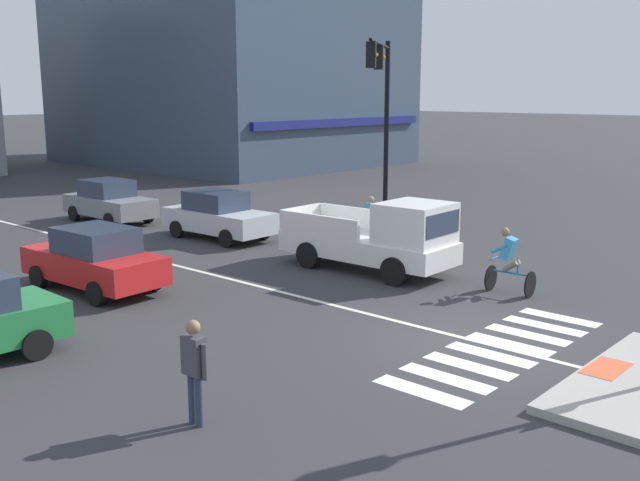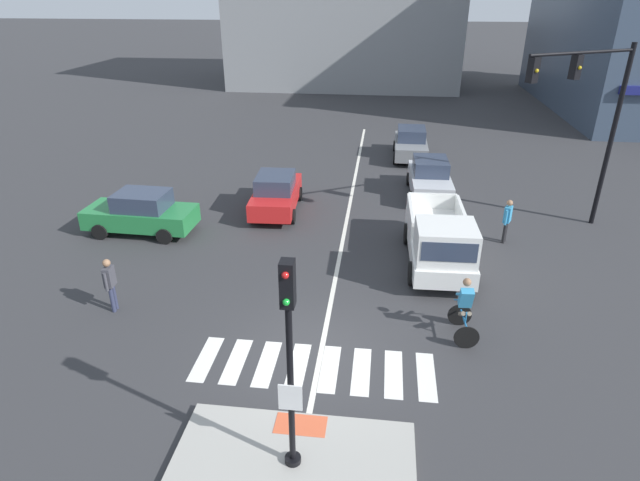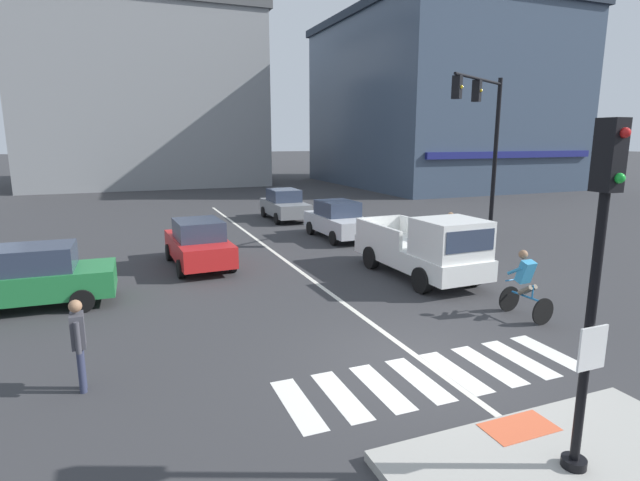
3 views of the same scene
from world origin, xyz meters
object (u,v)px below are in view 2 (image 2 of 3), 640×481
(traffic_light_mast, at_px, (591,107))
(pedestrian_at_curb_left, at_px, (110,281))
(car_red_westbound_far, at_px, (276,193))
(pedestrian_waiting_far_side, at_px, (507,218))
(car_green_cross_left, at_px, (141,213))
(signal_pole, at_px, (289,351))
(car_grey_eastbound_distant, at_px, (411,143))
(pickup_truck_white_eastbound_mid, at_px, (440,242))
(cyclist, at_px, (465,308))
(car_silver_eastbound_far, at_px, (430,178))

(traffic_light_mast, xyz_separation_m, pedestrian_at_curb_left, (-14.76, -7.66, -3.72))
(car_red_westbound_far, distance_m, pedestrian_waiting_far_side, 9.15)
(pedestrian_waiting_far_side, bearing_deg, car_green_cross_left, -176.70)
(signal_pole, relative_size, car_grey_eastbound_distant, 1.08)
(car_red_westbound_far, xyz_separation_m, pickup_truck_white_eastbound_mid, (6.34, -4.31, 0.17))
(car_grey_eastbound_distant, distance_m, pedestrian_at_curb_left, 18.82)
(cyclist, bearing_deg, pickup_truck_white_eastbound_mid, 95.62)
(signal_pole, height_order, car_red_westbound_far, signal_pole)
(car_green_cross_left, relative_size, pedestrian_at_curb_left, 2.49)
(cyclist, relative_size, pedestrian_waiting_far_side, 1.01)
(traffic_light_mast, height_order, pedestrian_at_curb_left, traffic_light_mast)
(pedestrian_waiting_far_side, bearing_deg, cyclist, -110.09)
(traffic_light_mast, distance_m, pedestrian_waiting_far_side, 4.82)
(signal_pole, distance_m, pedestrian_at_curb_left, 8.05)
(signal_pole, bearing_deg, car_silver_eastbound_far, 77.18)
(pickup_truck_white_eastbound_mid, bearing_deg, car_silver_eastbound_far, 88.90)
(car_green_cross_left, bearing_deg, cyclist, -25.04)
(signal_pole, distance_m, car_grey_eastbound_distant, 21.71)
(car_grey_eastbound_distant, xyz_separation_m, car_silver_eastbound_far, (0.66, -5.71, 0.00))
(car_green_cross_left, distance_m, pedestrian_waiting_far_side, 13.62)
(car_red_westbound_far, xyz_separation_m, cyclist, (6.71, -8.04, 0.06))
(pickup_truck_white_eastbound_mid, height_order, pedestrian_at_curb_left, pickup_truck_white_eastbound_mid)
(car_silver_eastbound_far, bearing_deg, traffic_light_mast, -31.74)
(car_silver_eastbound_far, relative_size, cyclist, 2.47)
(pedestrian_waiting_far_side, bearing_deg, car_red_westbound_far, 167.76)
(signal_pole, xyz_separation_m, pedestrian_at_curb_left, (-6.11, 4.91, -1.85))
(traffic_light_mast, bearing_deg, car_red_westbound_far, 178.19)
(signal_pole, bearing_deg, pedestrian_waiting_far_side, 61.24)
(car_grey_eastbound_distant, relative_size, car_silver_eastbound_far, 0.99)
(pickup_truck_white_eastbound_mid, relative_size, cyclist, 3.06)
(car_green_cross_left, xyz_separation_m, pedestrian_at_curb_left, (1.46, -5.30, 0.17))
(car_silver_eastbound_far, height_order, cyclist, cyclist)
(car_green_cross_left, bearing_deg, traffic_light_mast, 8.28)
(signal_pole, relative_size, car_silver_eastbound_far, 1.07)
(traffic_light_mast, relative_size, pedestrian_at_curb_left, 4.09)
(car_silver_eastbound_far, bearing_deg, car_grey_eastbound_distant, 96.62)
(pickup_truck_white_eastbound_mid, bearing_deg, cyclist, -84.38)
(car_green_cross_left, distance_m, pedestrian_at_curb_left, 5.50)
(signal_pole, relative_size, pedestrian_waiting_far_side, 2.66)
(pickup_truck_white_eastbound_mid, distance_m, pedestrian_waiting_far_side, 3.52)
(car_grey_eastbound_distant, height_order, pedestrian_at_curb_left, pedestrian_at_curb_left)
(car_red_westbound_far, height_order, car_silver_eastbound_far, same)
(car_silver_eastbound_far, xyz_separation_m, pedestrian_at_curb_left, (-9.68, -10.81, 0.17))
(car_grey_eastbound_distant, relative_size, pedestrian_waiting_far_side, 2.46)
(car_green_cross_left, height_order, cyclist, cyclist)
(car_grey_eastbound_distant, bearing_deg, cyclist, -86.91)
(car_grey_eastbound_distant, xyz_separation_m, cyclist, (0.89, -16.52, 0.06))
(pickup_truck_white_eastbound_mid, bearing_deg, pedestrian_at_curb_left, -158.73)
(car_green_cross_left, xyz_separation_m, car_grey_eastbound_distant, (10.48, 11.21, 0.00))
(pedestrian_waiting_far_side, bearing_deg, pedestrian_at_curb_left, -153.36)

